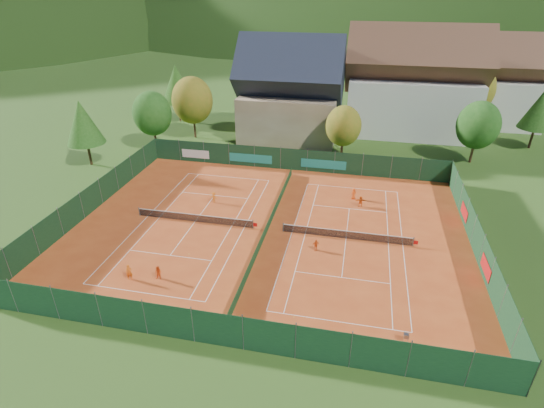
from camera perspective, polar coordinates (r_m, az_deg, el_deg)
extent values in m
plane|color=#2B4F18|center=(43.91, -0.55, -3.53)|extent=(600.00, 600.00, 0.00)
cube|color=#B6441A|center=(43.90, -0.55, -3.50)|extent=(40.00, 32.00, 0.01)
cube|color=white|center=(55.97, -5.91, 3.64)|extent=(10.97, 0.06, 0.00)
cube|color=white|center=(37.36, -17.03, -11.32)|extent=(10.97, 0.06, 0.00)
cube|color=white|center=(48.28, -16.37, -1.60)|extent=(0.06, 23.77, 0.00)
cube|color=white|center=(44.44, -3.72, -3.13)|extent=(0.06, 23.77, 0.00)
cube|color=white|center=(47.68, -14.91, -1.79)|extent=(0.06, 23.77, 0.00)
cube|color=white|center=(44.79, -5.41, -2.93)|extent=(0.06, 23.77, 0.00)
cube|color=white|center=(51.30, -7.74, 1.17)|extent=(8.23, 0.06, 0.00)
cube|color=white|center=(41.18, -13.55, -6.72)|extent=(8.23, 0.06, 0.00)
cube|color=white|center=(46.07, -10.31, -2.35)|extent=(0.06, 12.80, 0.00)
cube|color=white|center=(53.56, 10.65, 2.13)|extent=(10.97, 0.06, 0.00)
cube|color=white|center=(33.64, 8.72, -15.34)|extent=(10.97, 0.06, 0.00)
cube|color=white|center=(43.49, 2.70, -3.85)|extent=(0.06, 23.77, 0.00)
cube|color=white|center=(43.43, 17.17, -5.28)|extent=(0.06, 23.77, 0.00)
cube|color=white|center=(43.33, 4.49, -4.04)|extent=(0.06, 23.77, 0.00)
cube|color=white|center=(43.29, 15.37, -5.12)|extent=(0.06, 23.77, 0.00)
cube|color=white|center=(48.66, 10.35, -0.62)|extent=(8.23, 0.06, 0.00)
cube|color=white|center=(37.84, 9.36, -9.72)|extent=(8.23, 0.06, 0.00)
cube|color=white|center=(43.11, 9.92, -4.60)|extent=(0.06, 12.80, 0.00)
cylinder|color=#59595B|center=(48.47, -17.41, -0.97)|extent=(0.10, 0.10, 1.02)
cylinder|color=#59595B|center=(43.97, -2.59, -2.71)|extent=(0.10, 0.10, 1.02)
cube|color=black|center=(45.85, -10.36, -1.87)|extent=(12.80, 0.02, 0.86)
cube|color=white|center=(45.64, -10.41, -1.40)|extent=(12.80, 0.04, 0.06)
cube|color=red|center=(43.94, -2.27, -2.81)|extent=(0.40, 0.04, 0.40)
cylinder|color=#59595B|center=(43.36, 1.52, -3.16)|extent=(0.10, 0.10, 1.02)
cylinder|color=#59595B|center=(43.29, 18.47, -4.83)|extent=(0.10, 0.10, 1.02)
cube|color=black|center=(42.88, 9.97, -4.09)|extent=(12.80, 0.02, 0.86)
cube|color=white|center=(42.66, 10.02, -3.60)|extent=(12.80, 0.04, 0.06)
cube|color=red|center=(43.36, 18.78, -4.92)|extent=(0.40, 0.04, 0.40)
cube|color=#14371A|center=(43.64, -0.55, -2.94)|extent=(0.03, 28.80, 1.00)
cube|color=#13351E|center=(57.32, 2.94, 5.98)|extent=(40.00, 0.04, 3.00)
cube|color=teal|center=(58.55, -2.91, 6.15)|extent=(6.00, 0.03, 1.20)
cube|color=teal|center=(56.95, 6.92, 5.33)|extent=(6.00, 0.03, 1.20)
cube|color=silver|center=(60.99, -10.25, 6.64)|extent=(4.00, 0.03, 1.20)
cube|color=#153A20|center=(30.78, -7.32, -16.39)|extent=(40.00, 0.04, 3.00)
cube|color=#12331A|center=(50.90, -23.11, 0.68)|extent=(0.04, 32.00, 3.00)
cube|color=#13341B|center=(43.95, 25.90, -4.33)|extent=(0.04, 32.00, 3.00)
cube|color=#B21414|center=(40.82, 26.80, -7.62)|extent=(0.03, 3.00, 1.20)
cube|color=#B21414|center=(49.16, 24.44, -0.97)|extent=(0.03, 3.00, 1.20)
cube|color=#C6AE8B|center=(70.21, 2.44, 11.87)|extent=(15.00, 12.00, 7.00)
cube|color=#1E2333|center=(68.70, 2.55, 17.09)|extent=(16.20, 12.00, 12.00)
cube|color=silver|center=(75.24, 18.05, 12.45)|extent=(20.00, 11.00, 9.00)
cube|color=brown|center=(73.80, 18.90, 17.85)|extent=(21.60, 11.00, 11.00)
cube|color=silver|center=(85.54, 27.13, 12.20)|extent=(16.00, 10.00, 8.00)
cube|color=brown|center=(84.34, 28.11, 16.40)|extent=(17.28, 10.00, 10.00)
cylinder|color=#4B2D1A|center=(67.63, -15.38, 8.39)|extent=(0.36, 0.36, 2.80)
ellipsoid|color=#205317|center=(66.46, -15.82, 11.64)|extent=(5.72, 5.72, 6.58)
cylinder|color=#452C18|center=(71.09, -10.35, 10.03)|extent=(0.36, 0.36, 3.15)
ellipsoid|color=olive|center=(69.88, -10.67, 13.54)|extent=(6.44, 6.44, 7.40)
cylinder|color=#452C18|center=(80.39, -12.32, 12.06)|extent=(0.36, 0.36, 3.50)
cone|color=#245317|center=(79.22, -12.70, 15.53)|extent=(5.60, 5.60, 6.50)
cylinder|color=#4B2A1A|center=(62.46, 9.34, 7.26)|extent=(0.36, 0.36, 2.45)
ellipsoid|color=olive|center=(61.33, 9.59, 10.32)|extent=(5.01, 5.01, 5.76)
cylinder|color=#492E1A|center=(66.15, 25.27, 6.25)|extent=(0.36, 0.36, 2.80)
ellipsoid|color=#1F5117|center=(64.96, 25.99, 9.51)|extent=(5.72, 5.72, 6.58)
cylinder|color=#412A17|center=(76.26, 31.52, 7.56)|extent=(0.36, 0.36, 3.15)
cone|color=#265719|center=(75.13, 32.38, 10.75)|extent=(5.04, 5.04, 5.85)
cylinder|color=#442E18|center=(64.22, -23.34, 6.21)|extent=(0.36, 0.36, 3.15)
cone|color=#255718|center=(62.87, -24.11, 10.01)|extent=(5.04, 5.04, 5.85)
cylinder|color=#492F1A|center=(81.37, 24.64, 10.37)|extent=(0.36, 0.36, 3.50)
ellipsoid|color=olive|center=(80.21, 25.36, 13.75)|extent=(7.15, 7.15, 8.22)
ellipsoid|color=black|center=(342.81, 12.66, 16.33)|extent=(440.00, 440.00, 242.00)
cylinder|color=slate|center=(32.87, 17.32, -16.88)|extent=(0.02, 0.02, 0.80)
cylinder|color=slate|center=(32.91, 17.86, -16.91)|extent=(0.02, 0.02, 0.80)
cylinder|color=slate|center=(33.08, 17.28, -16.52)|extent=(0.02, 0.02, 0.80)
cylinder|color=slate|center=(33.13, 17.82, -16.55)|extent=(0.02, 0.02, 0.80)
cube|color=slate|center=(32.89, 17.61, -16.53)|extent=(0.34, 0.34, 0.30)
ellipsoid|color=#CCD833|center=(32.87, 17.62, -16.49)|extent=(0.28, 0.28, 0.16)
sphere|color=#CCD833|center=(40.95, -11.12, -6.61)|extent=(0.07, 0.07, 0.07)
sphere|color=#CCD833|center=(33.65, 2.97, -14.92)|extent=(0.07, 0.07, 0.07)
sphere|color=#CCD833|center=(44.87, 2.68, -2.73)|extent=(0.07, 0.07, 0.07)
sphere|color=#CCD833|center=(49.30, -3.80, 0.24)|extent=(0.07, 0.07, 0.07)
imported|color=#D95B13|center=(38.71, -18.66, -8.68)|extent=(0.65, 0.57, 1.51)
imported|color=#E54B14|center=(38.06, -15.04, -8.95)|extent=(0.67, 0.54, 1.31)
imported|color=orange|center=(49.44, -7.83, 0.90)|extent=(0.90, 0.62, 1.28)
imported|color=#D54A12|center=(40.65, 5.91, -5.50)|extent=(0.76, 0.59, 1.20)
imported|color=#FB5716|center=(50.65, 10.92, 1.37)|extent=(0.78, 0.64, 1.36)
imported|color=#D85413|center=(49.13, 11.82, 0.38)|extent=(1.27, 0.72, 1.31)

